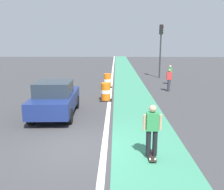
{
  "coord_description": "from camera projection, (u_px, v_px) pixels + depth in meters",
  "views": [
    {
      "loc": [
        1.28,
        -7.58,
        3.52
      ],
      "look_at": [
        1.11,
        3.33,
        1.1
      ],
      "focal_mm": 38.73,
      "sensor_mm": 36.0,
      "label": 1
    }
  ],
  "objects": [
    {
      "name": "ground_plane",
      "position": [
        78.0,
        148.0,
        8.18
      ],
      "size": [
        100.0,
        100.0,
        0.0
      ],
      "primitive_type": "plane",
      "color": "#38383A"
    },
    {
      "name": "bike_lane_strip",
      "position": [
        129.0,
        85.0,
        19.85
      ],
      "size": [
        2.5,
        80.0,
        0.01
      ],
      "primitive_type": "cube",
      "color": "#387F60",
      "rests_on": "ground"
    },
    {
      "name": "lane_divider_stripe",
      "position": [
        111.0,
        85.0,
        19.88
      ],
      "size": [
        0.2,
        80.0,
        0.01
      ],
      "primitive_type": "cube",
      "color": "silver",
      "rests_on": "ground"
    },
    {
      "name": "skateboarder_on_lane",
      "position": [
        152.0,
        130.0,
        7.29
      ],
      "size": [
        0.57,
        0.8,
        1.69
      ],
      "color": "black",
      "rests_on": "ground"
    },
    {
      "name": "parked_sedan_nearest",
      "position": [
        55.0,
        99.0,
        11.58
      ],
      "size": [
        2.05,
        4.17,
        1.7
      ],
      "color": "navy",
      "rests_on": "ground"
    },
    {
      "name": "traffic_barrel_front",
      "position": [
        106.0,
        92.0,
        14.62
      ],
      "size": [
        0.73,
        0.73,
        1.09
      ],
      "color": "orange",
      "rests_on": "ground"
    },
    {
      "name": "traffic_barrel_mid",
      "position": [
        107.0,
        81.0,
        18.78
      ],
      "size": [
        0.73,
        0.73,
        1.09
      ],
      "color": "orange",
      "rests_on": "ground"
    },
    {
      "name": "traffic_light_corner",
      "position": [
        161.0,
        42.0,
        23.24
      ],
      "size": [
        0.41,
        0.32,
        5.1
      ],
      "color": "#2D2D2D",
      "rests_on": "ground"
    },
    {
      "name": "pedestrian_crossing",
      "position": [
        169.0,
        80.0,
        17.27
      ],
      "size": [
        0.34,
        0.2,
        1.61
      ],
      "color": "#33333D",
      "rests_on": "ground"
    },
    {
      "name": "pedestrian_waiting",
      "position": [
        170.0,
        74.0,
        20.04
      ],
      "size": [
        0.34,
        0.2,
        1.61
      ],
      "color": "#33333D",
      "rests_on": "ground"
    }
  ]
}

